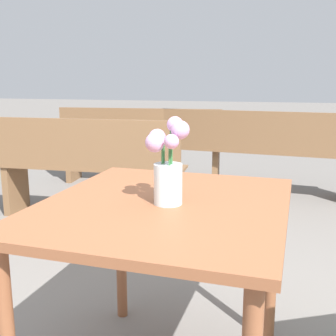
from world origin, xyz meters
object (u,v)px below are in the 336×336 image
(table_front, at_px, (164,229))
(bench_middle, at_px, (89,166))
(bench_near, at_px, (141,143))
(flower_vase, at_px, (168,169))
(bench_far, at_px, (253,148))

(table_front, bearing_deg, bench_middle, 122.50)
(table_front, xyz_separation_m, bench_middle, (-1.11, 1.75, -0.18))
(table_front, xyz_separation_m, bench_near, (-1.07, 2.97, -0.17))
(flower_vase, distance_m, bench_near, 3.20)
(bench_middle, bearing_deg, table_front, -57.50)
(flower_vase, bearing_deg, bench_middle, 122.64)
(table_front, bearing_deg, flower_vase, -43.76)
(bench_far, bearing_deg, flower_vase, -92.59)
(table_front, distance_m, flower_vase, 0.22)
(bench_near, xyz_separation_m, bench_middle, (-0.05, -1.22, -0.01))
(flower_vase, xyz_separation_m, bench_middle, (-1.13, 1.76, -0.40))
(table_front, xyz_separation_m, flower_vase, (0.02, -0.02, 0.22))
(flower_vase, height_order, bench_near, flower_vase)
(table_front, relative_size, bench_near, 0.56)
(flower_vase, distance_m, bench_far, 2.95)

